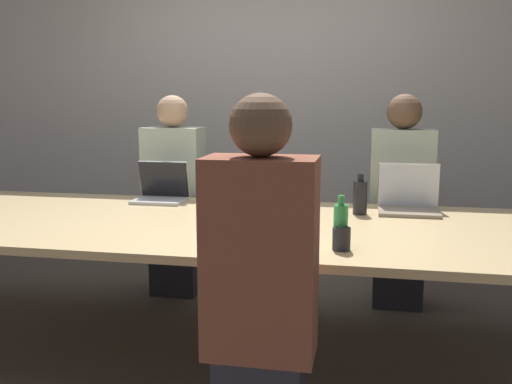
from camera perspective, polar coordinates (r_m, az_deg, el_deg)
The scene contains 14 objects.
ground_plane at distance 3.28m, azimuth -4.10°, elevation -15.44°, with size 24.00×24.00×0.00m, color brown.
curtain_wall at distance 4.73m, azimuth 1.50°, elevation 9.73°, with size 12.00×0.06×2.80m.
conference_table at distance 3.06m, azimuth -4.25°, elevation -3.83°, with size 3.98×1.35×0.73m.
laptop_near_midright at distance 2.45m, azimuth 2.05°, elevation -4.23°, with size 0.34×0.26×0.26m.
person_near_midright at distance 2.09m, azimuth 0.45°, elevation -10.08°, with size 0.40×0.24×1.40m.
cup_near_midright at distance 2.50m, azimuth 8.54°, elevation -4.65°, with size 0.08×0.08×0.10m.
bottle_near_midright at distance 2.52m, azimuth 8.46°, elevation -3.33°, with size 0.06×0.06×0.23m.
laptop_far_midleft at distance 3.67m, azimuth -9.41°, elevation 0.22°, with size 0.32×0.25×0.25m.
person_far_midleft at distance 4.00m, azimuth -8.15°, elevation -0.73°, with size 0.40×0.24×1.39m.
laptop_far_right at distance 3.40m, azimuth 15.02°, elevation -0.60°, with size 0.35×0.27×0.28m.
person_far_right at distance 3.84m, azimuth 14.25°, elevation -1.27°, with size 0.40×0.24×1.40m.
bottle_far_right at distance 3.26m, azimuth 10.38°, elevation -0.47°, with size 0.08×0.08×0.23m.
stapler at distance 2.78m, azimuth 3.17°, elevation -3.63°, with size 0.11×0.15×0.05m.
notebook at distance 2.90m, azimuth -3.50°, elevation -3.39°, with size 0.20×0.16×0.02m.
Camera 1 is at (0.80, -2.87, 1.38)m, focal length 40.00 mm.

